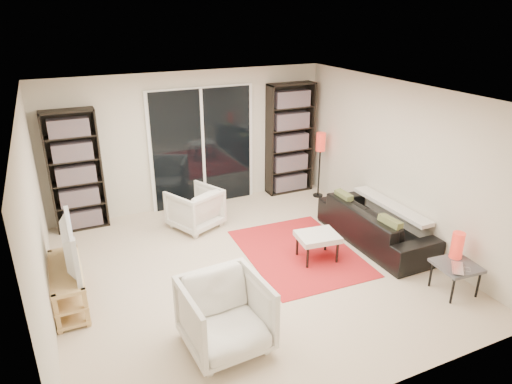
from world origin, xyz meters
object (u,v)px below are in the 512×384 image
bookshelf_left (76,171)px  sofa (375,224)px  armchair_front (225,315)px  bookshelf_right (290,139)px  side_table (456,267)px  floor_lamp (320,149)px  tv_stand (68,286)px  ottoman (318,238)px  armchair_back (195,208)px

bookshelf_left → sofa: 4.75m
armchair_front → bookshelf_left: bearing=103.5°
bookshelf_right → armchair_front: (-2.75, -3.65, -0.66)m
side_table → floor_lamp: size_ratio=0.43×
tv_stand → sofa: (4.39, -0.26, 0.03)m
tv_stand → side_table: size_ratio=2.13×
bookshelf_right → ottoman: bookshelf_right is taller
tv_stand → armchair_front: (1.46, -1.49, 0.13)m
ottoman → side_table: size_ratio=1.16×
tv_stand → armchair_front: armchair_front is taller
side_table → floor_lamp: bearing=87.9°
armchair_front → floor_lamp: 4.47m
armchair_back → armchair_front: (-0.58, -2.88, 0.06)m
bookshelf_right → armchair_front: size_ratio=2.43×
bookshelf_right → sofa: bookshelf_right is taller
bookshelf_left → tv_stand: 2.30m
floor_lamp → armchair_back: bearing=-173.7°
armchair_front → floor_lamp: bearing=42.1°
bookshelf_right → armchair_front: bookshelf_right is taller
bookshelf_left → tv_stand: bearing=-99.4°
sofa → armchair_back: size_ratio=2.76×
tv_stand → bookshelf_right: bearing=27.2°
bookshelf_left → armchair_back: bookshelf_left is taller
armchair_front → side_table: bearing=-8.4°
bookshelf_left → armchair_back: size_ratio=2.65×
sofa → armchair_front: (-2.93, -1.23, 0.10)m
bookshelf_right → tv_stand: 4.79m
tv_stand → side_table: 4.79m
bookshelf_right → ottoman: (-0.90, -2.50, -0.70)m
side_table → tv_stand: bearing=158.4°
side_table → ottoman: bearing=128.9°
sofa → bookshelf_left: bearing=59.2°
armchair_front → armchair_back: bearing=75.3°
armchair_front → ottoman: size_ratio=1.39×
bookshelf_left → ottoman: (2.95, -2.50, -0.63)m
bookshelf_right → armchair_back: size_ratio=2.85×
side_table → armchair_front: bearing=174.8°
armchair_back → bookshelf_left: bearing=-49.5°
tv_stand → armchair_back: 2.47m
floor_lamp → sofa: bearing=-95.5°
bookshelf_right → tv_stand: bookshelf_right is taller
bookshelf_left → side_table: bookshelf_left is taller
tv_stand → bookshelf_left: bearing=80.6°
bookshelf_left → armchair_back: bearing=-24.7°
bookshelf_right → armchair_front: 4.62m
armchair_front → ottoman: 2.18m
side_table → floor_lamp: floor_lamp is taller
bookshelf_left → armchair_back: (1.68, -0.77, -0.64)m
sofa → ottoman: (-1.09, -0.08, 0.05)m
armchair_back → armchair_front: armchair_front is taller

